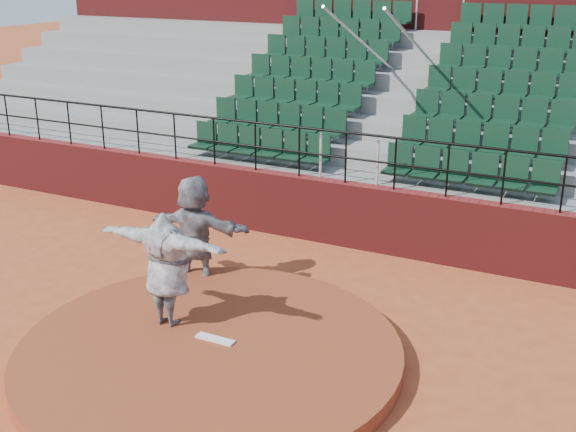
# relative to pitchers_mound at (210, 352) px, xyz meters

# --- Properties ---
(ground) EXTENTS (90.00, 90.00, 0.00)m
(ground) POSITION_rel_pitchers_mound_xyz_m (0.00, 0.00, -0.12)
(ground) COLOR #B04E27
(ground) RESTS_ON ground
(pitchers_mound) EXTENTS (5.50, 5.50, 0.25)m
(pitchers_mound) POSITION_rel_pitchers_mound_xyz_m (0.00, 0.00, 0.00)
(pitchers_mound) COLOR brown
(pitchers_mound) RESTS_ON ground
(pitching_rubber) EXTENTS (0.60, 0.15, 0.03)m
(pitching_rubber) POSITION_rel_pitchers_mound_xyz_m (0.00, 0.15, 0.14)
(pitching_rubber) COLOR white
(pitching_rubber) RESTS_ON pitchers_mound
(boundary_wall) EXTENTS (24.00, 0.30, 1.30)m
(boundary_wall) POSITION_rel_pitchers_mound_xyz_m (0.00, 5.00, 0.53)
(boundary_wall) COLOR maroon
(boundary_wall) RESTS_ON ground
(wall_railing) EXTENTS (24.04, 0.05, 1.03)m
(wall_railing) POSITION_rel_pitchers_mound_xyz_m (0.00, 5.00, 1.90)
(wall_railing) COLOR black
(wall_railing) RESTS_ON boundary_wall
(seating_deck) EXTENTS (24.00, 5.97, 4.63)m
(seating_deck) POSITION_rel_pitchers_mound_xyz_m (0.00, 8.65, 1.32)
(seating_deck) COLOR gray
(seating_deck) RESTS_ON ground
(press_box_facade) EXTENTS (24.00, 3.00, 7.10)m
(press_box_facade) POSITION_rel_pitchers_mound_xyz_m (0.00, 12.60, 3.43)
(press_box_facade) COLOR maroon
(press_box_facade) RESTS_ON ground
(pitcher) EXTENTS (2.18, 0.59, 1.77)m
(pitcher) POSITION_rel_pitchers_mound_xyz_m (-0.89, 0.30, 1.01)
(pitcher) COLOR black
(pitcher) RESTS_ON pitchers_mound
(fielder) EXTENTS (1.91, 0.78, 2.01)m
(fielder) POSITION_rel_pitchers_mound_xyz_m (-1.56, 2.06, 0.88)
(fielder) COLOR black
(fielder) RESTS_ON ground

